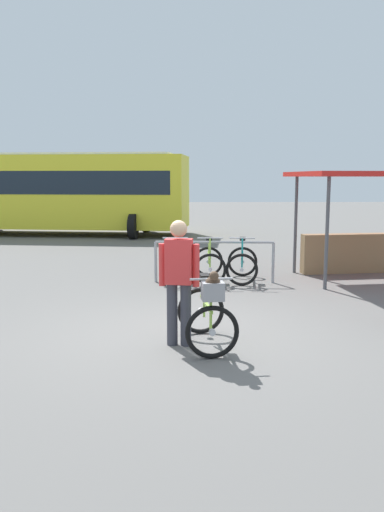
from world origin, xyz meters
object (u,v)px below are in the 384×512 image
object	(u,v)px
featured_bicycle	(208,311)
racked_bike_teal	(242,264)
person_with_featured_bike	(179,277)
market_stall	(361,213)
racked_bike_orange	(176,263)
racked_bike_lime	(209,264)
bus_distant	(56,189)

from	to	relation	value
featured_bicycle	racked_bike_teal	bearing A→B (deg)	77.96
featured_bicycle	person_with_featured_bike	bearing A→B (deg)	159.18
racked_bike_teal	market_stall	distance (m)	2.92
person_with_featured_bike	market_stall	distance (m)	6.23
person_with_featured_bike	featured_bicycle	bearing A→B (deg)	-20.82
person_with_featured_bike	racked_bike_orange	bearing A→B (deg)	91.34
featured_bicycle	racked_bike_lime	bearing A→B (deg)	86.97
racked_bike_teal	person_with_featured_bike	xyz separation A→B (m)	(-1.30, -4.23, 0.54)
racked_bike_lime	racked_bike_teal	world-z (taller)	same
racked_bike_lime	bus_distant	xyz separation A→B (m)	(-5.44, 9.20, 1.37)
featured_bicycle	bus_distant	size ratio (longest dim) A/B	0.12
featured_bicycle	person_with_featured_bike	xyz separation A→B (m)	(-0.37, 0.14, 0.42)
racked_bike_teal	bus_distant	bearing A→B (deg)	123.62
racked_bike_teal	person_with_featured_bike	distance (m)	4.46
racked_bike_lime	market_stall	world-z (taller)	market_stall
featured_bicycle	racked_bike_orange	bearing A→B (deg)	96.00
racked_bike_lime	person_with_featured_bike	size ratio (longest dim) A/B	0.67
racked_bike_teal	bus_distant	world-z (taller)	bus_distant
racked_bike_orange	featured_bicycle	xyz separation A→B (m)	(0.47, -4.44, 0.12)
racked_bike_lime	featured_bicycle	world-z (taller)	featured_bicycle
racked_bike_lime	person_with_featured_bike	bearing A→B (deg)	-97.99
racked_bike_lime	racked_bike_orange	bearing A→B (deg)	177.26
racked_bike_teal	market_stall	size ratio (longest dim) A/B	0.35
racked_bike_orange	bus_distant	bearing A→B (deg)	117.35
racked_bike_lime	bus_distant	world-z (taller)	bus_distant
racked_bike_lime	racked_bike_teal	xyz separation A→B (m)	(0.70, -0.03, -0.00)
market_stall	racked_bike_teal	bearing A→B (deg)	-168.64
racked_bike_teal	bus_distant	distance (m)	11.17
featured_bicycle	market_stall	world-z (taller)	market_stall
market_stall	bus_distant	bearing A→B (deg)	135.39
racked_bike_orange	bus_distant	xyz separation A→B (m)	(-4.74, 9.17, 1.37)
racked_bike_orange	featured_bicycle	size ratio (longest dim) A/B	0.91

